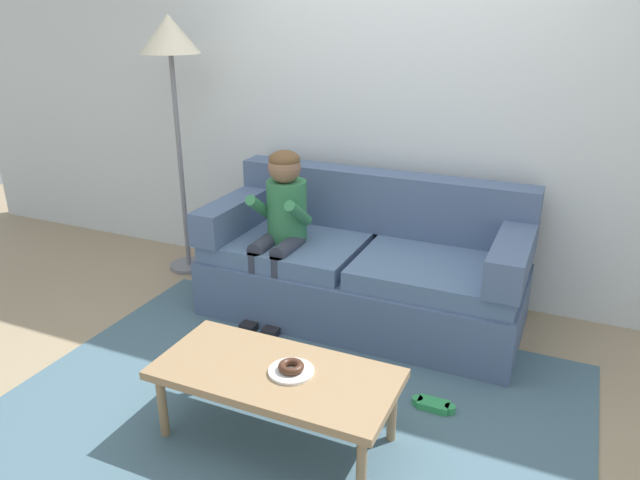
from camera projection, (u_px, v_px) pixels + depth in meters
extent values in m
plane|color=#9E896B|center=(314.00, 380.00, 3.29)|extent=(10.00, 10.00, 0.00)
cube|color=silver|center=(401.00, 92.00, 3.97)|extent=(8.00, 0.10, 2.80)
cube|color=#476675|center=(294.00, 405.00, 3.08)|extent=(2.89, 2.05, 0.01)
cube|color=slate|center=(361.00, 291.00, 3.91)|extent=(2.04, 0.90, 0.38)
cube|color=slate|center=(288.00, 246.00, 3.97)|extent=(0.98, 0.74, 0.12)
cube|color=slate|center=(439.00, 272.00, 3.58)|extent=(0.98, 0.74, 0.12)
cube|color=slate|center=(381.00, 202.00, 4.02)|extent=(2.04, 0.20, 0.41)
cube|color=slate|center=(238.00, 212.00, 4.11)|extent=(0.20, 0.90, 0.22)
cube|color=slate|center=(513.00, 254.00, 3.41)|extent=(0.20, 0.90, 0.22)
cube|color=#937551|center=(276.00, 374.00, 2.72)|extent=(1.12, 0.53, 0.04)
cylinder|color=#937551|center=(163.00, 406.00, 2.80)|extent=(0.04, 0.04, 0.34)
cylinder|color=#937551|center=(361.00, 469.00, 2.42)|extent=(0.04, 0.04, 0.34)
cylinder|color=#937551|center=(212.00, 362.00, 3.15)|extent=(0.04, 0.04, 0.34)
cylinder|color=#937551|center=(392.00, 411.00, 2.77)|extent=(0.04, 0.04, 0.34)
cylinder|color=#337A4C|center=(287.00, 211.00, 3.85)|extent=(0.26, 0.26, 0.40)
sphere|color=#846047|center=(284.00, 167.00, 3.72)|extent=(0.21, 0.21, 0.21)
ellipsoid|color=brown|center=(284.00, 160.00, 3.71)|extent=(0.20, 0.20, 0.12)
cylinder|color=#333847|center=(266.00, 244.00, 3.82)|extent=(0.11, 0.30, 0.11)
cylinder|color=#333847|center=(256.00, 285.00, 3.78)|extent=(0.09, 0.09, 0.44)
cube|color=black|center=(253.00, 324.00, 3.83)|extent=(0.10, 0.20, 0.06)
cylinder|color=#337A4C|center=(260.00, 208.00, 3.80)|extent=(0.07, 0.29, 0.23)
cylinder|color=#333847|center=(288.00, 248.00, 3.76)|extent=(0.11, 0.30, 0.11)
cylinder|color=#333847|center=(278.00, 290.00, 3.72)|extent=(0.09, 0.09, 0.44)
cube|color=black|center=(275.00, 329.00, 3.76)|extent=(0.10, 0.20, 0.06)
cylinder|color=#337A4C|center=(299.00, 213.00, 3.69)|extent=(0.07, 0.29, 0.23)
cylinder|color=white|center=(291.00, 371.00, 2.69)|extent=(0.21, 0.21, 0.01)
torus|color=#422619|center=(291.00, 366.00, 2.68)|extent=(0.15, 0.15, 0.04)
cube|color=#339E56|center=(433.00, 406.00, 3.04)|extent=(0.16, 0.09, 0.05)
cylinder|color=#339E56|center=(417.00, 402.00, 3.07)|extent=(0.06, 0.06, 0.05)
cylinder|color=#339E56|center=(450.00, 410.00, 3.01)|extent=(0.06, 0.06, 0.05)
cylinder|color=slate|center=(189.00, 265.00, 4.73)|extent=(0.30, 0.30, 0.03)
cylinder|color=slate|center=(180.00, 162.00, 4.42)|extent=(0.04, 0.04, 1.65)
cone|color=beige|center=(169.00, 34.00, 4.09)|extent=(0.42, 0.42, 0.26)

